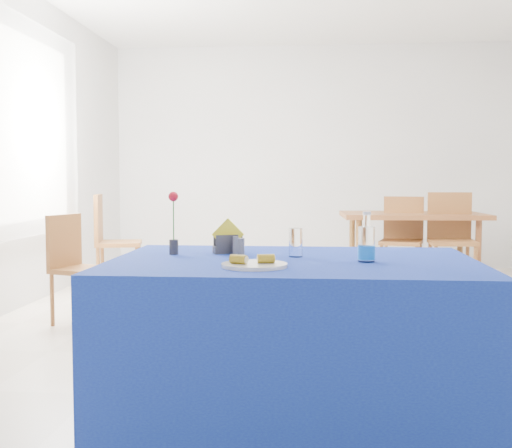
% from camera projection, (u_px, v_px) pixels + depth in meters
% --- Properties ---
extents(floor, '(7.00, 7.00, 0.00)m').
position_uv_depth(floor, '(309.00, 329.00, 4.77)').
color(floor, beige).
rests_on(floor, ground).
extents(room_shell, '(7.00, 7.00, 7.00)m').
position_uv_depth(room_shell, '(310.00, 92.00, 4.65)').
color(room_shell, silver).
rests_on(room_shell, ground).
extents(window_pane, '(0.04, 1.50, 1.60)m').
position_uv_depth(window_pane, '(31.00, 130.00, 5.67)').
color(window_pane, white).
rests_on(window_pane, room_shell).
extents(curtain, '(0.04, 1.75, 1.85)m').
position_uv_depth(curtain, '(39.00, 130.00, 5.67)').
color(curtain, white).
rests_on(curtain, room_shell).
extents(plate, '(0.27, 0.27, 0.01)m').
position_uv_depth(plate, '(254.00, 265.00, 2.58)').
color(plate, silver).
rests_on(plate, blue_table).
extents(drinking_glass, '(0.06, 0.06, 0.13)m').
position_uv_depth(drinking_glass, '(296.00, 243.00, 2.92)').
color(drinking_glass, white).
rests_on(drinking_glass, blue_table).
extents(salt_shaker, '(0.03, 0.03, 0.08)m').
position_uv_depth(salt_shaker, '(236.00, 246.00, 2.99)').
color(salt_shaker, slate).
rests_on(salt_shaker, blue_table).
extents(pepper_shaker, '(0.03, 0.03, 0.08)m').
position_uv_depth(pepper_shaker, '(241.00, 248.00, 2.91)').
color(pepper_shaker, slate).
rests_on(pepper_shaker, blue_table).
extents(blue_table, '(1.60, 1.10, 0.76)m').
position_uv_depth(blue_table, '(293.00, 344.00, 2.85)').
color(blue_table, navy).
rests_on(blue_table, floor).
extents(water_bottle, '(0.07, 0.07, 0.21)m').
position_uv_depth(water_bottle, '(367.00, 245.00, 2.74)').
color(water_bottle, silver).
rests_on(water_bottle, blue_table).
extents(napkin_holder, '(0.16, 0.11, 0.17)m').
position_uv_depth(napkin_holder, '(228.00, 243.00, 3.05)').
color(napkin_holder, '#36363B').
rests_on(napkin_holder, blue_table).
extents(rose_vase, '(0.05, 0.05, 0.30)m').
position_uv_depth(rose_vase, '(174.00, 225.00, 3.00)').
color(rose_vase, '#29292E').
rests_on(rose_vase, blue_table).
extents(oak_table, '(1.50, 1.00, 0.76)m').
position_uv_depth(oak_table, '(412.00, 220.00, 6.83)').
color(oak_table, '#98582C').
rests_on(oak_table, floor).
extents(chair_bg_left, '(0.50, 0.50, 0.93)m').
position_uv_depth(chair_bg_left, '(402.00, 234.00, 6.73)').
color(chair_bg_left, brown).
rests_on(chair_bg_left, floor).
extents(chair_bg_right, '(0.45, 0.45, 0.98)m').
position_uv_depth(chair_bg_right, '(451.00, 233.00, 6.48)').
color(chair_bg_right, brown).
rests_on(chair_bg_right, floor).
extents(chair_win_a, '(0.47, 0.47, 0.84)m').
position_uv_depth(chair_win_a, '(74.00, 260.00, 4.95)').
color(chair_win_a, brown).
rests_on(chair_win_a, floor).
extents(chair_win_b, '(0.51, 0.51, 0.96)m').
position_uv_depth(chair_win_b, '(110.00, 236.00, 6.34)').
color(chair_win_b, brown).
rests_on(chair_win_b, floor).
extents(banana_pieces, '(0.18, 0.09, 0.04)m').
position_uv_depth(banana_pieces, '(253.00, 259.00, 2.57)').
color(banana_pieces, gold).
rests_on(banana_pieces, plate).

